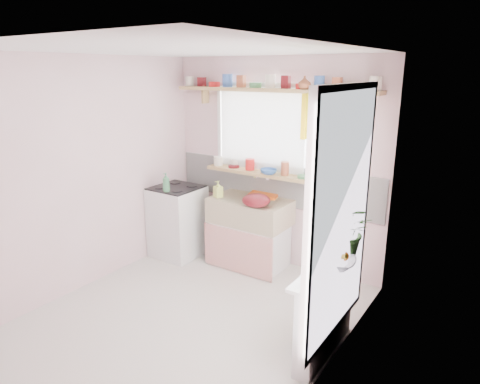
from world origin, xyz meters
The scene contains 19 objects.
room centered at (0.66, 0.86, 1.37)m, with size 3.20×3.20×3.20m.
sink_unit centered at (-0.15, 1.29, 0.43)m, with size 0.95×0.65×1.11m.
cooker centered at (-1.10, 1.05, 0.46)m, with size 0.58×0.58×0.93m.
radiator_ledge centered at (1.30, 0.20, 0.40)m, with size 0.22×0.95×0.78m.
windowsill centered at (-0.15, 1.48, 1.14)m, with size 1.40×0.22×0.04m, color tan.
pine_shelf centered at (0.00, 1.47, 2.12)m, with size 2.52×0.24×0.04m, color tan.
shelf_crockery centered at (-0.02, 1.47, 2.19)m, with size 2.47×0.11×0.12m.
sill_crockery centered at (-0.20, 1.48, 1.21)m, with size 1.35×0.11×0.12m.
dish_tray centered at (-0.08, 1.50, 0.87)m, with size 0.35×0.26×0.03m, color orange.
colander centered at (0.06, 1.10, 0.92)m, with size 0.32×0.32×0.15m, color #5A0F15.
jade_plant centered at (1.33, 0.51, 1.03)m, with size 0.45×0.39×0.50m, color #396829.
fruit_bowl centered at (1.33, 0.28, 0.82)m, with size 0.33×0.33×0.08m, color white.
herb_pot centered at (1.33, -0.20, 0.87)m, with size 0.10×0.07×0.19m, color #316829.
soap_bottle_sink centered at (-0.52, 1.16, 0.95)m, with size 0.09×0.09×0.20m, color #D6E867.
sill_cup centered at (-0.53, 1.54, 1.21)m, with size 0.12×0.12×0.09m, color beige.
sill_bowl centered at (0.03, 1.42, 1.19)m, with size 0.20×0.20×0.06m, color #3768B3.
shelf_vase centered at (0.45, 1.41, 2.21)m, with size 0.13×0.13×0.14m, color #98502E.
cooker_bottle centered at (-1.06, 0.83, 1.03)m, with size 0.09×0.09×0.23m, color #3F7F53.
fruit centered at (1.34, 0.29, 0.88)m, with size 0.20×0.14×0.10m.
Camera 1 is at (2.47, -2.83, 2.34)m, focal length 32.00 mm.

